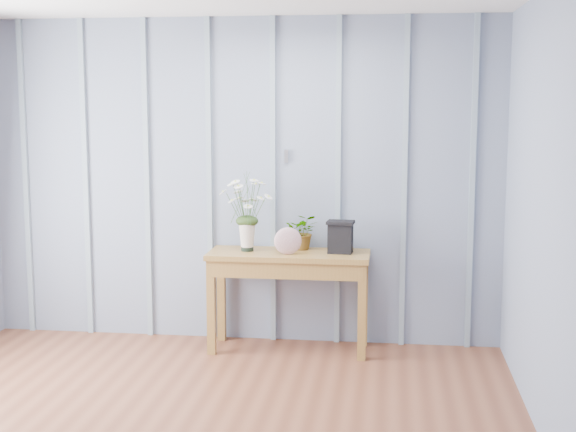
# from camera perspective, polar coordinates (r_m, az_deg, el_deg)

# --- Properties ---
(room_shell) EXTENTS (4.00, 4.50, 2.50)m
(room_shell) POSITION_cam_1_polar(r_m,az_deg,el_deg) (4.88, -6.35, 9.54)
(room_shell) COLOR #7E8AA4
(room_shell) RESTS_ON ground
(sideboard) EXTENTS (1.20, 0.45, 0.75)m
(sideboard) POSITION_cam_1_polar(r_m,az_deg,el_deg) (6.00, 0.06, -3.66)
(sideboard) COLOR olive
(sideboard) RESTS_ON ground
(daisy_vase) EXTENTS (0.41, 0.32, 0.59)m
(daisy_vase) POSITION_cam_1_polar(r_m,az_deg,el_deg) (5.98, -2.94, 0.97)
(daisy_vase) COLOR black
(daisy_vase) RESTS_ON sideboard
(spider_plant) EXTENTS (0.25, 0.22, 0.27)m
(spider_plant) POSITION_cam_1_polar(r_m,az_deg,el_deg) (6.07, 1.07, -1.11)
(spider_plant) COLOR #1E3513
(spider_plant) RESTS_ON sideboard
(felt_disc_vessel) EXTENTS (0.21, 0.10, 0.20)m
(felt_disc_vessel) POSITION_cam_1_polar(r_m,az_deg,el_deg) (5.86, -0.01, -1.79)
(felt_disc_vessel) COLOR #944765
(felt_disc_vessel) RESTS_ON sideboard
(carved_box) EXTENTS (0.21, 0.17, 0.24)m
(carved_box) POSITION_cam_1_polar(r_m,az_deg,el_deg) (5.94, 3.75, -1.47)
(carved_box) COLOR black
(carved_box) RESTS_ON sideboard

